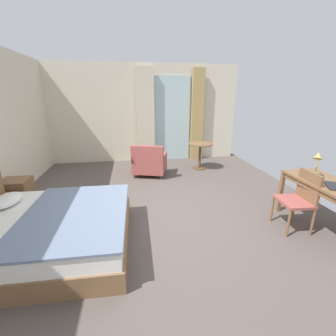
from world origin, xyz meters
TOP-DOWN VIEW (x-y plane):
  - ground at (0.00, 0.00)m, footprint 6.12×7.76m
  - wall_back at (0.00, 3.62)m, footprint 5.72×0.12m
  - balcony_glass_door at (0.82, 3.54)m, footprint 1.14×0.02m
  - curtain_panel_left at (0.03, 3.44)m, footprint 0.52×0.10m
  - curtain_panel_right at (1.62, 3.44)m, footprint 0.37×0.10m
  - bed at (-1.57, -0.63)m, footprint 2.07×1.87m
  - nightstand at (-2.49, 0.71)m, footprint 0.46×0.44m
  - writing_desk at (2.39, -0.83)m, footprint 0.64×1.40m
  - desk_chair at (2.02, -0.70)m, footprint 0.44×0.51m
  - desk_lamp at (2.34, -0.54)m, footprint 0.26×0.24m
  - armchair_by_window at (0.01, 2.06)m, footprint 0.95×0.89m
  - round_cafe_table at (1.43, 2.42)m, footprint 0.67×0.67m

SIDE VIEW (x-z plane):
  - ground at x=0.00m, z-range -0.10..0.00m
  - nightstand at x=-2.49m, z-range 0.00..0.54m
  - bed at x=-1.57m, z-range -0.26..0.80m
  - armchair_by_window at x=0.01m, z-range -0.08..0.74m
  - desk_chair at x=2.02m, z-range 0.06..0.97m
  - round_cafe_table at x=1.43m, z-range 0.17..0.89m
  - writing_desk at x=2.39m, z-range 0.29..1.05m
  - desk_lamp at x=2.34m, z-range 0.81..1.24m
  - balcony_glass_door at x=0.82m, z-range 0.00..2.50m
  - curtain_panel_left at x=0.03m, z-range 0.00..2.72m
  - curtain_panel_right at x=1.62m, z-range 0.00..2.72m
  - wall_back at x=0.00m, z-range 0.00..2.84m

